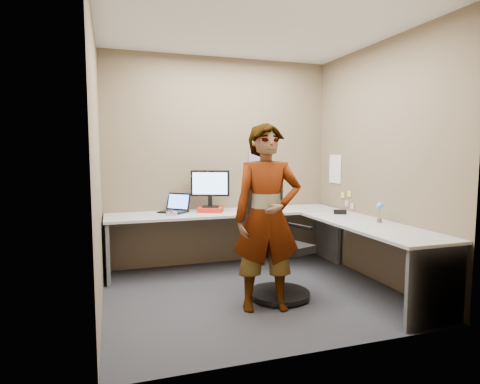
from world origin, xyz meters
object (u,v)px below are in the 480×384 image
object	(u,v)px
office_chair	(275,251)
person	(267,218)
desk	(278,229)
monitor	(210,185)

from	to	relation	value
office_chair	person	xyz separation A→B (m)	(-0.20, -0.28, 0.39)
desk	office_chair	bearing A→B (deg)	-115.82
office_chair	person	distance (m)	0.52
desk	person	world-z (taller)	person
person	monitor	bearing A→B (deg)	108.06
person	office_chair	bearing A→B (deg)	64.51
desk	person	size ratio (longest dim) A/B	1.71
office_chair	person	world-z (taller)	person
desk	person	xyz separation A→B (m)	(-0.45, -0.79, 0.28)
monitor	person	world-z (taller)	person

